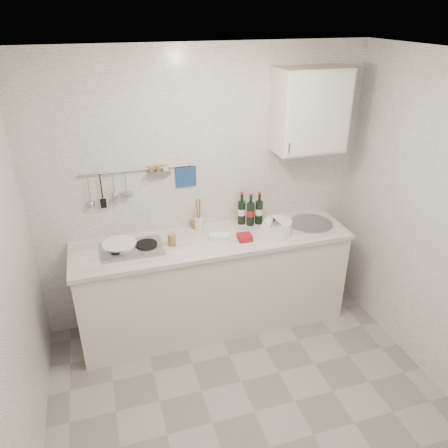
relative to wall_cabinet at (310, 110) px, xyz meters
name	(u,v)px	position (x,y,z in m)	size (l,w,h in m)	color
floor	(254,412)	(-0.90, -1.22, -1.95)	(3.00, 3.00, 0.00)	slate
ceiling	(270,61)	(-0.90, -1.22, 0.55)	(3.00, 3.00, 0.00)	silver
back_wall	(204,191)	(-0.90, 0.18, -0.70)	(3.00, 0.02, 2.50)	silver
wall_left	(0,317)	(-2.40, -1.22, -0.70)	(0.02, 2.80, 2.50)	silver
counter	(214,284)	(-0.89, -0.12, -1.52)	(2.44, 0.64, 0.96)	silver
wall_rail	(136,181)	(-1.50, 0.15, -0.52)	(0.98, 0.09, 0.34)	#93969B
wall_cabinet	(310,110)	(0.00, 0.00, 0.00)	(0.60, 0.38, 0.70)	silver
plate_stack_hob	(118,246)	(-1.71, -0.06, -1.00)	(0.31, 0.31, 0.05)	#4B66AB
plate_stack_sink	(276,228)	(-0.33, -0.19, -0.98)	(0.32, 0.30, 0.12)	white
wine_bottles	(250,209)	(-0.49, 0.06, -0.87)	(0.23, 0.12, 0.31)	black
butter_dish	(219,237)	(-0.85, -0.16, -1.00)	(0.18, 0.09, 0.05)	white
strawberry_punnet	(245,237)	(-0.64, -0.23, -1.01)	(0.12, 0.12, 0.05)	red
utensil_crock	(199,222)	(-0.98, 0.08, -0.96)	(0.07, 0.07, 0.31)	white
jar_a	(194,223)	(-1.01, 0.13, -0.98)	(0.06, 0.06, 0.10)	olive
jar_b	(260,217)	(-0.38, 0.08, -0.99)	(0.06, 0.06, 0.08)	olive
jar_c	(270,223)	(-0.34, -0.05, -0.99)	(0.06, 0.06, 0.08)	olive
jar_d	(172,239)	(-1.27, -0.13, -0.97)	(0.07, 0.07, 0.11)	olive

